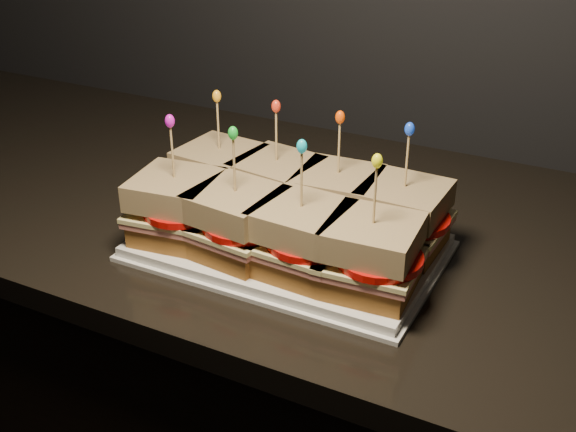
% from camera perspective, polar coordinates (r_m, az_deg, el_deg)
% --- Properties ---
extents(cabinet, '(2.47, 0.62, 0.85)m').
position_cam_1_polar(cabinet, '(1.45, -9.94, -13.48)').
color(cabinet, black).
rests_on(cabinet, ground).
extents(granite_slab, '(2.51, 0.66, 0.03)m').
position_cam_1_polar(granite_slab, '(1.21, -11.63, 2.62)').
color(granite_slab, black).
rests_on(granite_slab, cabinet).
extents(platter, '(0.38, 0.23, 0.02)m').
position_cam_1_polar(platter, '(0.94, 0.00, -2.48)').
color(platter, white).
rests_on(platter, granite_slab).
extents(platter_rim, '(0.39, 0.25, 0.01)m').
position_cam_1_polar(platter_rim, '(0.95, 0.00, -2.79)').
color(platter_rim, white).
rests_on(platter_rim, granite_slab).
extents(sandwich_0_bread_bot, '(0.11, 0.11, 0.03)m').
position_cam_1_polar(sandwich_0_bread_bot, '(1.03, -5.28, 1.66)').
color(sandwich_0_bread_bot, brown).
rests_on(sandwich_0_bread_bot, platter).
extents(sandwich_0_ham, '(0.12, 0.11, 0.01)m').
position_cam_1_polar(sandwich_0_ham, '(1.02, -5.32, 2.56)').
color(sandwich_0_ham, '#C76657').
rests_on(sandwich_0_ham, sandwich_0_bread_bot).
extents(sandwich_0_cheese, '(0.12, 0.12, 0.01)m').
position_cam_1_polar(sandwich_0_cheese, '(1.02, -5.34, 2.92)').
color(sandwich_0_cheese, '#E7DA8B').
rests_on(sandwich_0_cheese, sandwich_0_ham).
extents(sandwich_0_tomato, '(0.10, 0.10, 0.01)m').
position_cam_1_polar(sandwich_0_tomato, '(1.01, -4.96, 3.05)').
color(sandwich_0_tomato, red).
rests_on(sandwich_0_tomato, sandwich_0_cheese).
extents(sandwich_0_bread_top, '(0.11, 0.11, 0.03)m').
position_cam_1_polar(sandwich_0_bread_top, '(1.01, -5.41, 4.43)').
color(sandwich_0_bread_top, '#5C330F').
rests_on(sandwich_0_bread_top, sandwich_0_tomato).
extents(sandwich_0_pick, '(0.00, 0.00, 0.09)m').
position_cam_1_polar(sandwich_0_pick, '(0.99, -5.53, 6.94)').
color(sandwich_0_pick, tan).
rests_on(sandwich_0_pick, sandwich_0_bread_top).
extents(sandwich_0_frill, '(0.01, 0.01, 0.02)m').
position_cam_1_polar(sandwich_0_frill, '(0.98, -5.65, 9.41)').
color(sandwich_0_frill, orange).
rests_on(sandwich_0_frill, sandwich_0_pick).
extents(sandwich_1_bread_bot, '(0.11, 0.11, 0.03)m').
position_cam_1_polar(sandwich_1_bread_bot, '(0.99, -0.89, 0.64)').
color(sandwich_1_bread_bot, brown).
rests_on(sandwich_1_bread_bot, platter).
extents(sandwich_1_ham, '(0.12, 0.12, 0.01)m').
position_cam_1_polar(sandwich_1_ham, '(0.98, -0.90, 1.56)').
color(sandwich_1_ham, '#C76657').
rests_on(sandwich_1_ham, sandwich_1_bread_bot).
extents(sandwich_1_cheese, '(0.13, 0.12, 0.01)m').
position_cam_1_polar(sandwich_1_cheese, '(0.98, -0.90, 1.93)').
color(sandwich_1_cheese, '#E7DA8B').
rests_on(sandwich_1_cheese, sandwich_1_ham).
extents(sandwich_1_tomato, '(0.10, 0.10, 0.01)m').
position_cam_1_polar(sandwich_1_tomato, '(0.97, -0.44, 2.05)').
color(sandwich_1_tomato, red).
rests_on(sandwich_1_tomato, sandwich_1_cheese).
extents(sandwich_1_bread_top, '(0.11, 0.11, 0.03)m').
position_cam_1_polar(sandwich_1_bread_top, '(0.97, -0.91, 3.49)').
color(sandwich_1_bread_top, '#5C330F').
rests_on(sandwich_1_bread_top, sandwich_1_tomato).
extents(sandwich_1_pick, '(0.00, 0.00, 0.09)m').
position_cam_1_polar(sandwich_1_pick, '(0.95, -0.93, 6.10)').
color(sandwich_1_pick, tan).
rests_on(sandwich_1_pick, sandwich_1_bread_top).
extents(sandwich_1_frill, '(0.01, 0.01, 0.02)m').
position_cam_1_polar(sandwich_1_frill, '(0.93, -0.96, 8.67)').
color(sandwich_1_frill, red).
rests_on(sandwich_1_frill, sandwich_1_pick).
extents(sandwich_2_bread_bot, '(0.11, 0.11, 0.03)m').
position_cam_1_polar(sandwich_2_bread_bot, '(0.96, 3.84, -0.47)').
color(sandwich_2_bread_bot, brown).
rests_on(sandwich_2_bread_bot, platter).
extents(sandwich_2_ham, '(0.12, 0.11, 0.01)m').
position_cam_1_polar(sandwich_2_ham, '(0.95, 3.88, 0.48)').
color(sandwich_2_ham, '#C76657').
rests_on(sandwich_2_ham, sandwich_2_bread_bot).
extents(sandwich_2_cheese, '(0.12, 0.12, 0.01)m').
position_cam_1_polar(sandwich_2_cheese, '(0.95, 3.89, 0.85)').
color(sandwich_2_cheese, '#E7DA8B').
rests_on(sandwich_2_cheese, sandwich_2_ham).
extents(sandwich_2_tomato, '(0.10, 0.10, 0.01)m').
position_cam_1_polar(sandwich_2_tomato, '(0.93, 4.43, 0.97)').
color(sandwich_2_tomato, red).
rests_on(sandwich_2_tomato, sandwich_2_cheese).
extents(sandwich_2_bread_top, '(0.11, 0.11, 0.03)m').
position_cam_1_polar(sandwich_2_bread_top, '(0.93, 3.95, 2.46)').
color(sandwich_2_bread_top, '#5C330F').
rests_on(sandwich_2_bread_top, sandwich_2_tomato).
extents(sandwich_2_pick, '(0.00, 0.00, 0.09)m').
position_cam_1_polar(sandwich_2_pick, '(0.91, 4.04, 5.15)').
color(sandwich_2_pick, tan).
rests_on(sandwich_2_pick, sandwich_2_bread_top).
extents(sandwich_2_frill, '(0.01, 0.01, 0.02)m').
position_cam_1_polar(sandwich_2_frill, '(0.90, 4.14, 7.80)').
color(sandwich_2_frill, '#F74704').
rests_on(sandwich_2_frill, sandwich_2_pick).
extents(sandwich_3_bread_bot, '(0.10, 0.10, 0.03)m').
position_cam_1_polar(sandwich_3_bread_bot, '(0.93, 8.89, -1.65)').
color(sandwich_3_bread_bot, brown).
rests_on(sandwich_3_bread_bot, platter).
extents(sandwich_3_ham, '(0.11, 0.11, 0.01)m').
position_cam_1_polar(sandwich_3_ham, '(0.92, 8.97, -0.69)').
color(sandwich_3_ham, '#C76657').
rests_on(sandwich_3_ham, sandwich_3_bread_bot).
extents(sandwich_3_cheese, '(0.11, 0.11, 0.01)m').
position_cam_1_polar(sandwich_3_cheese, '(0.92, 9.00, -0.30)').
color(sandwich_3_cheese, '#E7DA8B').
rests_on(sandwich_3_cheese, sandwich_3_ham).
extents(sandwich_3_tomato, '(0.10, 0.10, 0.01)m').
position_cam_1_polar(sandwich_3_tomato, '(0.91, 9.62, -0.20)').
color(sandwich_3_tomato, red).
rests_on(sandwich_3_tomato, sandwich_3_cheese).
extents(sandwich_3_bread_top, '(0.10, 0.10, 0.03)m').
position_cam_1_polar(sandwich_3_bread_top, '(0.91, 9.13, 1.34)').
color(sandwich_3_bread_top, '#5C330F').
rests_on(sandwich_3_bread_top, sandwich_3_tomato).
extents(sandwich_3_pick, '(0.00, 0.00, 0.09)m').
position_cam_1_polar(sandwich_3_pick, '(0.89, 9.36, 4.08)').
color(sandwich_3_pick, tan).
rests_on(sandwich_3_pick, sandwich_3_bread_top).
extents(sandwich_3_frill, '(0.01, 0.01, 0.02)m').
position_cam_1_polar(sandwich_3_frill, '(0.87, 9.58, 6.80)').
color(sandwich_3_frill, blue).
rests_on(sandwich_3_frill, sandwich_3_pick).
extents(sandwich_4_bread_bot, '(0.11, 0.11, 0.03)m').
position_cam_1_polar(sandwich_4_bread_bot, '(0.95, -8.66, -0.85)').
color(sandwich_4_bread_bot, brown).
rests_on(sandwich_4_bread_bot, platter).
extents(sandwich_4_ham, '(0.12, 0.12, 0.01)m').
position_cam_1_polar(sandwich_4_ham, '(0.95, -8.74, 0.10)').
color(sandwich_4_ham, '#C76657').
rests_on(sandwich_4_ham, sandwich_4_bread_bot).
extents(sandwich_4_cheese, '(0.12, 0.12, 0.01)m').
position_cam_1_polar(sandwich_4_cheese, '(0.94, -8.77, 0.48)').
color(sandwich_4_cheese, '#E7DA8B').
rests_on(sandwich_4_cheese, sandwich_4_ham).
extents(sandwich_4_tomato, '(0.10, 0.10, 0.01)m').
position_cam_1_polar(sandwich_4_tomato, '(0.93, -8.41, 0.58)').
color(sandwich_4_tomato, red).
rests_on(sandwich_4_tomato, sandwich_4_cheese).
extents(sandwich_4_bread_top, '(0.11, 0.11, 0.03)m').
position_cam_1_polar(sandwich_4_bread_top, '(0.93, -8.90, 2.08)').
color(sandwich_4_bread_top, '#5C330F').
rests_on(sandwich_4_bread_top, sandwich_4_tomato).
extents(sandwich_4_pick, '(0.00, 0.00, 0.09)m').
position_cam_1_polar(sandwich_4_pick, '(0.91, -9.11, 4.77)').
color(sandwich_4_pick, tan).
rests_on(sandwich_4_pick, sandwich_4_bread_top).
extents(sandwich_4_frill, '(0.01, 0.01, 0.02)m').
position_cam_1_polar(sandwich_4_frill, '(0.89, -9.32, 7.42)').
color(sandwich_4_frill, '#CF10B8').
rests_on(sandwich_4_frill, sandwich_4_pick).
extents(sandwich_5_bread_bot, '(0.11, 0.11, 0.03)m').
position_cam_1_polar(sandwich_5_bread_bot, '(0.91, -4.05, -2.09)').
color(sandwich_5_bread_bot, brown).
rests_on(sandwich_5_bread_bot, platter).
extents(sandwich_5_ham, '(0.12, 0.12, 0.01)m').
position_cam_1_polar(sandwich_5_ham, '(0.90, -4.08, -1.10)').
color(sandwich_5_ham, '#C76657').
rests_on(sandwich_5_ham, sandwich_5_bread_bot).
extents(sandwich_5_cheese, '(0.12, 0.12, 0.01)m').
position_cam_1_polar(sandwich_5_cheese, '(0.90, -4.10, -0.71)').
color(sandwich_5_cheese, '#E7DA8B').
rests_on(sandwich_5_cheese, sandwich_5_ham).
extents(sandwich_5_tomato, '(0.10, 0.10, 0.01)m').
position_cam_1_polar(sandwich_5_tomato, '(0.88, -3.64, -0.61)').
color(sandwich_5_tomato, red).
rests_on(sandwich_5_tomato, sandwich_5_cheese).
extents(sandwich_5_bread_top, '(0.11, 0.11, 0.03)m').
position_cam_1_polar(sandwich_5_bread_top, '(0.88, -4.16, 0.96)').
color(sandwich_5_bread_top, '#5C330F').
rests_on(sandwich_5_bread_top, sandwich_5_tomato).
extents(sandwich_5_pick, '(0.00, 0.00, 0.09)m').
position_cam_1_polar(sandwich_5_pick, '(0.86, -4.27, 3.77)').
color(sandwich_5_pick, tan).
rests_on(sandwich_5_pick, sandwich_5_bread_top).
extents(sandwich_5_frill, '(0.01, 0.01, 0.02)m').
position_cam_1_polar(sandwich_5_frill, '(0.85, -4.37, 6.55)').
color(sandwich_5_frill, green).
rests_on(sandwich_5_frill, sandwich_5_pick).
extents(sandwich_6_bread_bot, '(0.11, 0.11, 0.03)m').
position_cam_1_polar(sandwich_6_bread_bot, '(0.87, 1.01, -3.42)').
color(sandwich_6_bread_bot, brown).
rests_on(sandwich_6_bread_bot, platter).
extents(sandwich_6_ham, '(0.12, 0.11, 0.01)m').
position_cam_1_polar(sandwich_6_ham, '(0.86, 1.02, -2.41)').
color(sandwich_6_ham, '#C76657').
rests_on(sandwich_6_ham, sandwich_6_bread_bot).
extents(sandwich_6_cheese, '(0.12, 0.11, 0.01)m').
position_cam_1_polar(sandwich_6_cheese, '(0.86, 1.03, -2.00)').
color(sandwich_6_cheese, '#E7DA8B').
rests_on(sandwich_6_cheese, sandwich_6_ham).
extents(sandwich_6_tomato, '(0.10, 0.10, 0.01)m').
position_cam_1_polar(sandwich_6_tomato, '(0.85, 1.58, -1.92)').
color(sandwich_6_tomato, red).
rests_on(sandwich_6_tomato, sandwich_6_cheese).
extents(sandwich_6_bread_top, '(0.11, 0.11, 0.03)m').
position_cam_1_polar(sandwich_6_bread_top, '(0.85, 1.04, -0.28)').
color(sandwich_6_bread_top, '#5C330F').
rests_on(sandwich_6_bread_top, sandwich_6_tomato).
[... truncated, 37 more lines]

